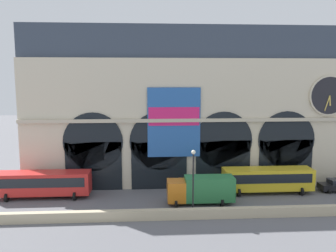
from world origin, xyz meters
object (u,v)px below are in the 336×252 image
(bus_west, at_px, (43,183))
(bus_mideast, at_px, (267,179))
(box_truck_center, at_px, (201,189))
(street_lamp_quayside, at_px, (193,174))

(bus_west, relative_size, bus_mideast, 1.00)
(bus_west, relative_size, box_truck_center, 1.47)
(bus_west, distance_m, street_lamp_quayside, 18.37)
(bus_mideast, distance_m, street_lamp_quayside, 12.30)
(box_truck_center, bearing_deg, bus_mideast, 19.71)
(box_truck_center, relative_size, bus_mideast, 0.68)
(bus_mideast, bearing_deg, street_lamp_quayside, -147.62)
(box_truck_center, height_order, bus_mideast, box_truck_center)
(bus_west, height_order, street_lamp_quayside, street_lamp_quayside)
(box_truck_center, distance_m, street_lamp_quayside, 4.50)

